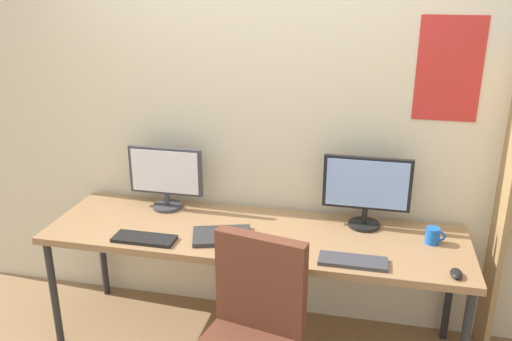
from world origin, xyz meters
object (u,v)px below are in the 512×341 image
(monitor_left, at_px, (166,176))
(coffee_mug, at_px, (433,236))
(computer_mouse, at_px, (456,273))
(monitor_right, at_px, (367,188))
(laptop_closed, at_px, (222,236))
(keyboard_left, at_px, (144,239))
(keyboard_right, at_px, (353,261))
(desk, at_px, (254,240))

(monitor_left, relative_size, coffee_mug, 4.34)
(computer_mouse, bearing_deg, monitor_left, 164.30)
(monitor_right, xyz_separation_m, laptop_closed, (-0.76, -0.32, -0.22))
(keyboard_left, relative_size, computer_mouse, 3.56)
(computer_mouse, height_order, laptop_closed, computer_mouse)
(monitor_left, bearing_deg, computer_mouse, -15.70)
(keyboard_left, height_order, coffee_mug, coffee_mug)
(keyboard_left, bearing_deg, coffee_mug, 11.42)
(monitor_left, bearing_deg, coffee_mug, -4.88)
(keyboard_right, height_order, laptop_closed, laptop_closed)
(desk, bearing_deg, keyboard_right, -22.33)
(monitor_left, xyz_separation_m, computer_mouse, (1.65, -0.46, -0.20))
(keyboard_left, bearing_deg, computer_mouse, -0.76)
(keyboard_right, bearing_deg, laptop_closed, 170.29)
(keyboard_left, relative_size, laptop_closed, 1.07)
(monitor_right, xyz_separation_m, keyboard_right, (-0.04, -0.44, -0.22))
(keyboard_right, xyz_separation_m, computer_mouse, (0.49, -0.02, 0.01))
(monitor_left, relative_size, monitor_right, 0.94)
(computer_mouse, bearing_deg, desk, 166.53)
(keyboard_left, relative_size, coffee_mug, 3.23)
(monitor_right, bearing_deg, laptop_closed, -157.05)
(laptop_closed, relative_size, coffee_mug, 3.02)
(monitor_right, relative_size, keyboard_right, 1.43)
(monitor_right, height_order, computer_mouse, monitor_right)
(desk, bearing_deg, keyboard_left, -157.67)
(computer_mouse, bearing_deg, monitor_right, 134.09)
(keyboard_left, xyz_separation_m, coffee_mug, (1.53, 0.31, 0.04))
(desk, bearing_deg, monitor_left, 160.52)
(keyboard_left, xyz_separation_m, computer_mouse, (1.61, -0.02, 0.01))
(laptop_closed, bearing_deg, computer_mouse, -23.91)
(laptop_closed, distance_m, coffee_mug, 1.14)
(keyboard_right, xyz_separation_m, coffee_mug, (0.41, 0.31, 0.04))
(monitor_right, bearing_deg, keyboard_left, -159.13)
(monitor_left, distance_m, computer_mouse, 1.72)
(keyboard_left, height_order, computer_mouse, computer_mouse)
(desk, bearing_deg, computer_mouse, -13.47)
(keyboard_left, bearing_deg, keyboard_right, 0.00)
(keyboard_left, bearing_deg, monitor_right, 20.87)
(keyboard_left, height_order, keyboard_right, same)
(monitor_right, distance_m, computer_mouse, 0.68)
(keyboard_right, height_order, coffee_mug, coffee_mug)
(keyboard_right, bearing_deg, computer_mouse, -2.49)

